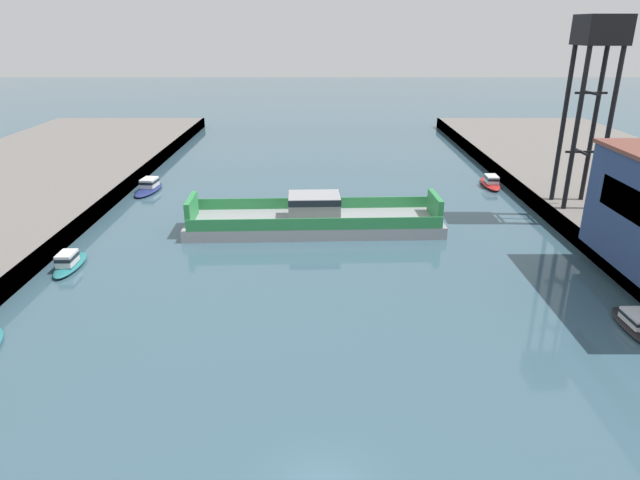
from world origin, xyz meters
name	(u,v)px	position (x,y,z in m)	size (l,w,h in m)	color
chain_ferry	(313,219)	(-0.68, 31.99, 1.05)	(24.19, 7.39, 3.46)	#939399
moored_boat_near_right	(489,182)	(20.49, 47.28, 0.53)	(2.11, 6.13, 1.43)	red
moored_boat_mid_left	(67,263)	(-20.19, 22.84, 0.54)	(1.84, 5.35, 1.45)	#237075
moored_boat_mid_right	(638,325)	(20.22, 13.05, 0.40)	(2.25, 6.18, 1.07)	black
moored_boat_far_left	(147,187)	(-20.22, 45.17, 0.56)	(2.86, 6.54, 1.49)	navy
crane_tower	(595,54)	(24.94, 34.89, 15.80)	(3.88, 3.88, 17.48)	black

